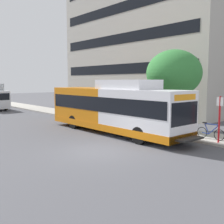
# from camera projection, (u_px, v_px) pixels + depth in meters

# --- Properties ---
(ground_plane) EXTENTS (120.00, 120.00, 0.00)m
(ground_plane) POSITION_uv_depth(u_px,v_px,m) (31.00, 130.00, 19.88)
(ground_plane) COLOR #4C4C51
(sidewalk_curb) EXTENTS (3.00, 56.00, 0.14)m
(sidewalk_curb) POSITION_uv_depth(u_px,v_px,m) (120.00, 123.00, 22.91)
(sidewalk_curb) COLOR #A8A399
(sidewalk_curb) RESTS_ON ground
(transit_bus) EXTENTS (2.58, 12.25, 3.65)m
(transit_bus) POSITION_uv_depth(u_px,v_px,m) (114.00, 108.00, 18.64)
(transit_bus) COLOR white
(transit_bus) RESTS_ON ground
(bus_stop_sign_pole) EXTENTS (0.10, 0.36, 2.60)m
(bus_stop_sign_pole) POSITION_uv_depth(u_px,v_px,m) (219.00, 116.00, 15.06)
(bus_stop_sign_pole) COLOR red
(bus_stop_sign_pole) RESTS_ON sidewalk_curb
(bicycle_parked) EXTENTS (0.52, 1.76, 1.02)m
(bicycle_parked) POSITION_uv_depth(u_px,v_px,m) (211.00, 132.00, 16.08)
(bicycle_parked) COLOR black
(bicycle_parked) RESTS_ON sidewalk_curb
(street_tree_near_stop) EXTENTS (3.96, 3.96, 5.67)m
(street_tree_near_stop) POSITION_uv_depth(u_px,v_px,m) (174.00, 73.00, 19.59)
(street_tree_near_stop) COLOR #4C3823
(street_tree_near_stop) RESTS_ON sidewalk_curb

